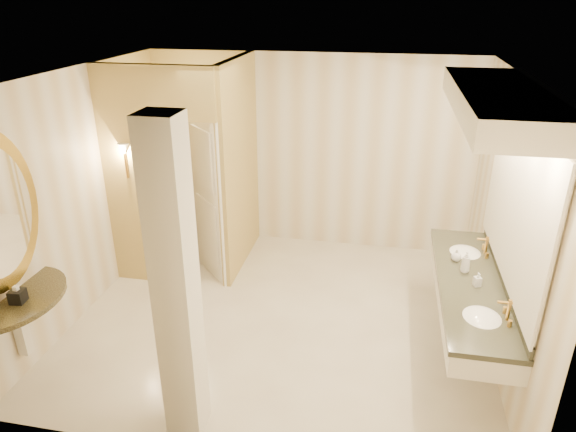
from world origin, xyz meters
name	(u,v)px	position (x,y,z in m)	size (l,w,h in m)	color
floor	(281,316)	(0.00, 0.00, 0.00)	(4.50, 4.50, 0.00)	silver
ceiling	(279,75)	(0.00, 0.00, 2.70)	(4.50, 4.50, 0.00)	silver
wall_back	(309,153)	(0.00, 2.00, 1.35)	(4.50, 0.02, 2.70)	beige
wall_front	(221,318)	(0.00, -2.00, 1.35)	(4.50, 0.02, 2.70)	beige
wall_left	(83,193)	(-2.25, 0.00, 1.35)	(0.02, 4.00, 2.70)	beige
wall_right	(508,225)	(2.25, 0.00, 1.35)	(0.02, 4.00, 2.70)	beige
toilet_closet	(207,169)	(-1.14, 0.96, 1.39)	(1.50, 1.55, 2.70)	tan
wall_sconce	(124,151)	(-1.93, 0.43, 1.73)	(0.14, 0.14, 0.42)	#BA8A3B
vanity	(488,209)	(1.98, -0.31, 1.63)	(0.75, 2.43, 2.09)	silver
pillar	(176,289)	(-0.45, -1.70, 1.35)	(0.29, 0.29, 2.70)	silver
tissue_box	(18,296)	(-2.08, -1.46, 0.94)	(0.12, 0.12, 0.12)	black
toilet	(204,220)	(-1.44, 1.52, 0.41)	(0.46, 0.81, 0.83)	white
soap_bottle_a	(478,279)	(1.98, -0.39, 0.94)	(0.06, 0.06, 0.14)	beige
soap_bottle_b	(456,255)	(1.83, 0.08, 0.94)	(0.10, 0.10, 0.13)	silver
soap_bottle_c	(466,261)	(1.89, -0.14, 0.99)	(0.09, 0.09, 0.23)	#C6B28C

